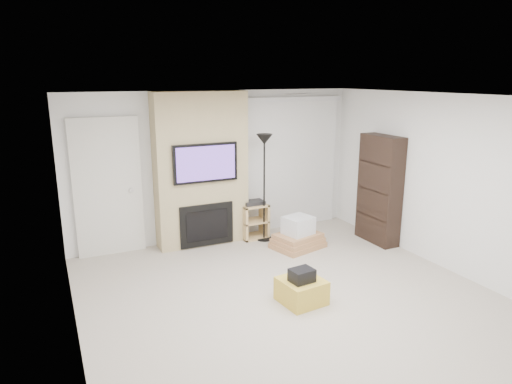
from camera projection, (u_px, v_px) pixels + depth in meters
name	position (u px, v px, depth m)	size (l,w,h in m)	color
floor	(297.00, 304.00, 5.61)	(5.00, 5.50, 0.00)	#B9AD9E
ceiling	(303.00, 97.00, 4.99)	(5.00, 5.50, 0.00)	white
wall_back	(217.00, 166.00, 7.71)	(5.00, 2.50, 0.00)	white
wall_left	(69.00, 238.00, 4.27)	(5.50, 2.50, 0.00)	white
wall_right	(455.00, 185.00, 6.33)	(5.50, 2.50, 0.00)	white
hvac_vent	(297.00, 94.00, 5.86)	(0.35, 0.18, 0.01)	silver
ottoman	(301.00, 291.00, 5.63)	(0.50, 0.50, 0.30)	gold
black_bag	(302.00, 275.00, 5.53)	(0.28, 0.22, 0.16)	black
fireplace_wall	(201.00, 171.00, 7.38)	(1.50, 0.47, 2.50)	tan
entry_door	(108.00, 188.00, 6.98)	(1.02, 0.11, 2.14)	silver
vertical_blinds	(291.00, 159.00, 8.24)	(1.98, 0.10, 2.37)	silver
floor_lamp	(264.00, 157.00, 7.48)	(0.27, 0.27, 1.81)	black
av_stand	(253.00, 218.00, 7.85)	(0.45, 0.38, 0.66)	#DFB977
box_stack	(298.00, 236.00, 7.41)	(0.90, 0.77, 0.52)	tan
bookshelf	(380.00, 190.00, 7.54)	(0.30, 0.80, 1.80)	black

